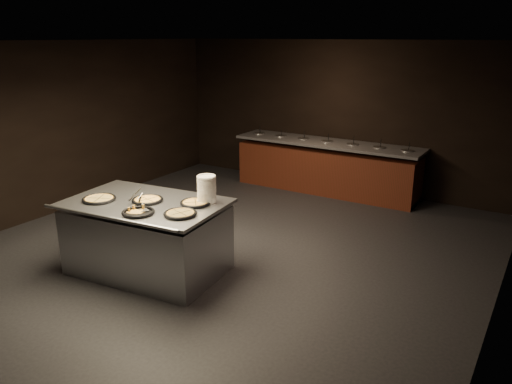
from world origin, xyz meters
TOP-DOWN VIEW (x-y plane):
  - room at (0.00, 0.00)m, footprint 7.02×8.02m
  - salad_bar at (0.00, 3.56)m, footprint 3.70×0.83m
  - serving_counter at (-0.51, -0.89)m, footprint 2.12×1.48m
  - plate_stack at (0.17, -0.50)m, footprint 0.24×0.24m
  - pan_veggie_whole at (-1.05, -1.16)m, footprint 0.42×0.42m
  - pan_cheese_whole at (-0.49, -0.86)m, footprint 0.39×0.39m
  - pan_cheese_slices_a at (0.10, -0.63)m, footprint 0.38×0.38m
  - pan_cheese_slices_b at (-0.27, -1.26)m, footprint 0.39×0.39m
  - pan_veggie_slices at (0.19, -1.03)m, footprint 0.39×0.39m
  - server_left at (-0.60, -0.93)m, footprint 0.10×0.34m
  - server_right at (-0.36, -1.11)m, footprint 0.30×0.23m

SIDE VIEW (x-z plane):
  - salad_bar at x=0.00m, z-range -0.15..1.03m
  - serving_counter at x=-0.51m, z-range -0.02..0.94m
  - pan_cheese_slices_b at x=-0.27m, z-range 0.96..1.00m
  - pan_cheese_slices_a at x=0.10m, z-range 0.96..1.00m
  - pan_veggie_slices at x=0.19m, z-range 0.96..1.00m
  - pan_cheese_whole at x=-0.49m, z-range 0.96..1.00m
  - pan_veggie_whole at x=-1.05m, z-range 0.96..1.00m
  - server_right at x=-0.36m, z-range 0.95..1.12m
  - server_left at x=-0.60m, z-range 0.96..1.12m
  - plate_stack at x=0.17m, z-range 0.96..1.31m
  - room at x=0.00m, z-range -0.01..2.91m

